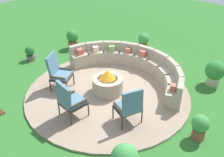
{
  "coord_description": "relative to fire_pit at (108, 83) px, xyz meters",
  "views": [
    {
      "loc": [
        4.46,
        -4.9,
        4.61
      ],
      "look_at": [
        0.0,
        0.2,
        0.45
      ],
      "focal_mm": 41.63,
      "sensor_mm": 36.0,
      "label": 1
    }
  ],
  "objects": [
    {
      "name": "fire_pit",
      "position": [
        0.0,
        0.0,
        0.0
      ],
      "size": [
        0.94,
        0.94,
        0.77
      ],
      "color": "#9E937F",
      "rests_on": "patio_circle"
    },
    {
      "name": "potted_plant_3",
      "position": [
        2.96,
        0.04,
        0.02
      ],
      "size": [
        0.43,
        0.43,
        0.68
      ],
      "color": "brown",
      "rests_on": "ground_plane"
    },
    {
      "name": "curved_stone_bench",
      "position": [
        -0.08,
        1.44,
        0.01
      ],
      "size": [
        4.35,
        1.98,
        0.76
      ],
      "color": "#9E937F",
      "rests_on": "patio_circle"
    },
    {
      "name": "patio_circle",
      "position": [
        0.0,
        0.0,
        -0.33
      ],
      "size": [
        5.01,
        5.01,
        0.06
      ],
      "primitive_type": "cylinder",
      "color": "gray",
      "rests_on": "ground_plane"
    },
    {
      "name": "potted_plant_2",
      "position": [
        -3.32,
        1.53,
        0.07
      ],
      "size": [
        0.49,
        0.49,
        0.78
      ],
      "color": "brown",
      "rests_on": "ground_plane"
    },
    {
      "name": "potted_plant_0",
      "position": [
        -1.0,
        3.29,
        0.03
      ],
      "size": [
        0.44,
        0.44,
        0.73
      ],
      "color": "brown",
      "rests_on": "ground_plane"
    },
    {
      "name": "potted_plant_5",
      "position": [
        2.22,
        2.66,
        0.08
      ],
      "size": [
        0.63,
        0.63,
        0.82
      ],
      "color": "#A89E8E",
      "rests_on": "ground_plane"
    },
    {
      "name": "potted_plant_1",
      "position": [
        -3.72,
        -0.26,
        -0.07
      ],
      "size": [
        0.35,
        0.35,
        0.56
      ],
      "color": "#605B56",
      "rests_on": "ground_plane"
    },
    {
      "name": "lounge_chair_front_right",
      "position": [
        0.06,
        -1.54,
        0.26
      ],
      "size": [
        0.66,
        0.66,
        1.14
      ],
      "rotation": [
        0.0,
        0.0,
        6.19
      ],
      "color": "#2D2319",
      "rests_on": "patio_circle"
    },
    {
      "name": "lounge_chair_back_left",
      "position": [
        1.36,
        -0.69,
        0.25
      ],
      "size": [
        0.75,
        0.78,
        1.06
      ],
      "rotation": [
        0.0,
        0.0,
        7.48
      ],
      "color": "#2D2319",
      "rests_on": "patio_circle"
    },
    {
      "name": "lounge_chair_front_left",
      "position": [
        -1.3,
        -0.82,
        0.28
      ],
      "size": [
        0.8,
        0.81,
        1.16
      ],
      "rotation": [
        0.0,
        0.0,
        5.18
      ],
      "color": "#2D2319",
      "rests_on": "patio_circle"
    },
    {
      "name": "ground_plane",
      "position": [
        0.0,
        0.0,
        -0.36
      ],
      "size": [
        24.0,
        24.0,
        0.0
      ],
      "primitive_type": "plane",
      "color": "#2D6B28"
    }
  ]
}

